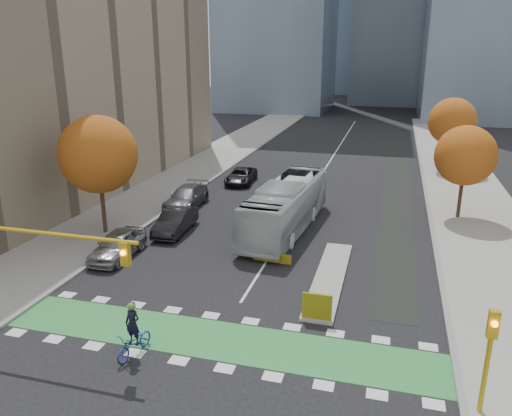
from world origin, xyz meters
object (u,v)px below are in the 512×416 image
Objects in this scene: traffic_signal_west at (22,254)px; traffic_signal_east at (490,347)px; tree_east_near at (465,156)px; cyclist at (134,338)px; tree_west at (98,154)px; parked_car_c at (186,197)px; tree_east_far at (452,122)px; hazard_board at (317,306)px; bus at (286,206)px; parked_car_b at (175,221)px; parked_car_d at (241,176)px; parked_car_a at (118,245)px.

traffic_signal_west reaches higher than traffic_signal_east.
cyclist is at bearing -123.58° from tree_east_near.
tree_west is 1.43× the size of parked_car_c.
tree_east_far reaches higher than cyclist.
hazard_board is 35.13m from tree_east_far.
traffic_signal_east is at bearing -53.05° from bus.
traffic_signal_east is 0.82× the size of parked_car_b.
traffic_signal_west is 0.67× the size of bus.
tree_west is at bearing -113.37° from parked_car_c.
traffic_signal_east is (22.50, -12.51, -2.88)m from tree_west.
parked_car_b is 14.16m from parked_car_d.
parked_car_c is at bearing 88.32° from parked_car_a.
tree_west is (-16.00, 7.80, 4.82)m from hazard_board.
parked_car_b is at bearing 87.87° from traffic_signal_west.
hazard_board is 0.27× the size of parked_car_d.
hazard_board is at bearing -25.99° from tree_west.
bus is (7.86, 16.66, -2.26)m from traffic_signal_west.
tree_east_far is 22.48m from parked_car_d.
tree_east_near reaches higher than traffic_signal_east.
tree_east_far is 31.82m from parked_car_b.
traffic_signal_east is 0.80× the size of parked_car_d.
bus is at bearing -119.92° from tree_east_far.
traffic_signal_west is at bearing -84.96° from parked_car_a.
parked_car_d is (-18.98, 5.73, -4.15)m from tree_east_near.
tree_east_far is (8.50, 33.80, 4.44)m from hazard_board.
traffic_signal_west is at bearing -169.42° from cyclist.
parked_car_d is at bearing 108.59° from cyclist.
bus is (2.87, 16.65, 0.96)m from cyclist.
tree_west reaches higher than tree_east_near.
tree_east_near is (8.00, 17.80, 4.06)m from hazard_board.
bus is (11.93, 4.15, -3.84)m from tree_west.
bus is at bearing 122.40° from traffic_signal_east.
tree_east_near is 16.01m from tree_east_far.
hazard_board is 0.29× the size of parked_car_a.
tree_east_near is at bearing 86.19° from traffic_signal_east.
parked_car_d is at bearing 72.28° from tree_west.
tree_east_near is 0.56× the size of bus.
cyclist is at bearing -85.57° from parked_car_d.
parked_car_b is (0.52, 14.08, -3.21)m from traffic_signal_west.
tree_west reaches higher than bus.
tree_east_far is at bearing 78.60° from cyclist.
traffic_signal_west is (-11.93, -4.71, 3.23)m from hazard_board.
tree_east_far is at bearing 75.88° from hazard_board.
parked_car_c is (-19.50, 19.78, -1.90)m from traffic_signal_east.
parked_car_a is (-1.07, 9.08, -3.20)m from traffic_signal_west.
traffic_signal_east is 0.84× the size of parked_car_a.
traffic_signal_east reaches higher than parked_car_b.
hazard_board is 12.67m from bus.
parked_car_c is (-21.00, -2.73, -4.03)m from tree_east_near.
parked_car_c is at bearing 67.59° from tree_west.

